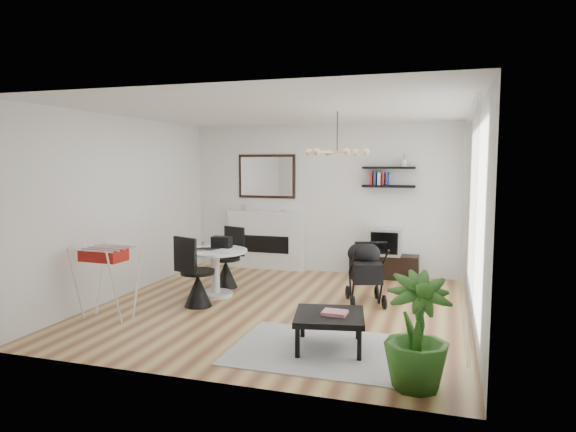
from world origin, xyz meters
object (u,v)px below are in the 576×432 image
(fireplace, at_px, (266,233))
(stroller, at_px, (365,274))
(crt_tv, at_px, (386,241))
(potted_plant, at_px, (417,331))
(tv_console, at_px, (387,266))
(coffee_table, at_px, (329,318))
(dining_table, at_px, (215,266))
(drying_rack, at_px, (107,281))

(fireplace, bearing_deg, stroller, -39.96)
(crt_tv, height_order, potted_plant, potted_plant)
(tv_console, distance_m, crt_tv, 0.44)
(tv_console, xyz_separation_m, coffee_table, (-0.20, -3.66, 0.14))
(tv_console, relative_size, coffee_table, 1.27)
(crt_tv, bearing_deg, potted_plant, -79.88)
(dining_table, xyz_separation_m, potted_plant, (3.09, -2.38, 0.05))
(stroller, xyz_separation_m, potted_plant, (0.87, -2.68, 0.10))
(drying_rack, bearing_deg, tv_console, 50.35)
(stroller, bearing_deg, drying_rack, -168.47)
(tv_console, relative_size, potted_plant, 1.05)
(crt_tv, bearing_deg, tv_console, 7.67)
(coffee_table, bearing_deg, stroller, 87.72)
(crt_tv, distance_m, coffee_table, 3.67)
(dining_table, bearing_deg, drying_rack, -120.19)
(fireplace, relative_size, stroller, 2.23)
(coffee_table, bearing_deg, dining_table, 142.06)
(drying_rack, distance_m, stroller, 3.52)
(dining_table, relative_size, stroller, 1.00)
(fireplace, distance_m, dining_table, 2.13)
(tv_console, relative_size, dining_table, 1.13)
(drying_rack, bearing_deg, dining_table, 62.88)
(crt_tv, bearing_deg, coffee_table, -92.72)
(crt_tv, distance_m, drying_rack, 4.66)
(crt_tv, bearing_deg, stroller, -93.24)
(tv_console, bearing_deg, dining_table, -139.50)
(coffee_table, xyz_separation_m, potted_plant, (0.95, -0.71, 0.17))
(drying_rack, relative_size, stroller, 0.97)
(dining_table, height_order, stroller, stroller)
(fireplace, distance_m, coffee_table, 4.33)
(dining_table, relative_size, drying_rack, 1.02)
(tv_console, height_order, crt_tv, crt_tv)
(stroller, bearing_deg, crt_tv, 68.50)
(fireplace, height_order, coffee_table, fireplace)
(fireplace, relative_size, coffee_table, 2.51)
(coffee_table, height_order, potted_plant, potted_plant)
(fireplace, xyz_separation_m, tv_console, (2.28, -0.12, -0.48))
(fireplace, bearing_deg, dining_table, -91.40)
(dining_table, relative_size, coffee_table, 1.12)
(tv_console, relative_size, drying_rack, 1.16)
(stroller, bearing_deg, coffee_table, -110.54)
(tv_console, bearing_deg, crt_tv, -172.33)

